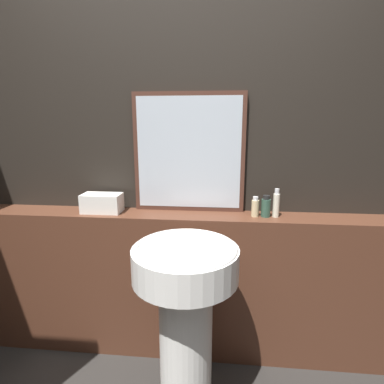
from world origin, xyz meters
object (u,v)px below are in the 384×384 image
(conditioner_bottle, at_px, (266,207))
(shampoo_bottle, at_px, (255,207))
(mirror, at_px, (189,153))
(towel_stack, at_px, (102,203))
(lotion_bottle, at_px, (276,204))
(pedestal_sink, at_px, (186,309))

(conditioner_bottle, bearing_deg, shampoo_bottle, 180.00)
(mirror, xyz_separation_m, towel_stack, (-0.51, -0.09, -0.29))
(mirror, distance_m, towel_stack, 0.60)
(towel_stack, xyz_separation_m, lotion_bottle, (1.02, -0.00, 0.02))
(conditioner_bottle, relative_size, lotion_bottle, 0.76)
(mirror, relative_size, conditioner_bottle, 5.60)
(mirror, distance_m, conditioner_bottle, 0.54)
(mirror, relative_size, shampoo_bottle, 6.03)
(pedestal_sink, distance_m, towel_stack, 0.80)
(conditioner_bottle, xyz_separation_m, lotion_bottle, (0.06, 0.00, 0.02))
(towel_stack, bearing_deg, shampoo_bottle, 0.00)
(conditioner_bottle, bearing_deg, lotion_bottle, 0.00)
(pedestal_sink, relative_size, mirror, 1.28)
(mirror, height_order, towel_stack, mirror)
(conditioner_bottle, bearing_deg, mirror, 168.53)
(conditioner_bottle, bearing_deg, pedestal_sink, -134.14)
(lotion_bottle, bearing_deg, pedestal_sink, -137.83)
(pedestal_sink, distance_m, lotion_bottle, 0.75)
(conditioner_bottle, bearing_deg, towel_stack, 180.00)
(pedestal_sink, xyz_separation_m, lotion_bottle, (0.47, 0.42, 0.41))
(pedestal_sink, distance_m, mirror, 0.86)
(mirror, relative_size, lotion_bottle, 4.25)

